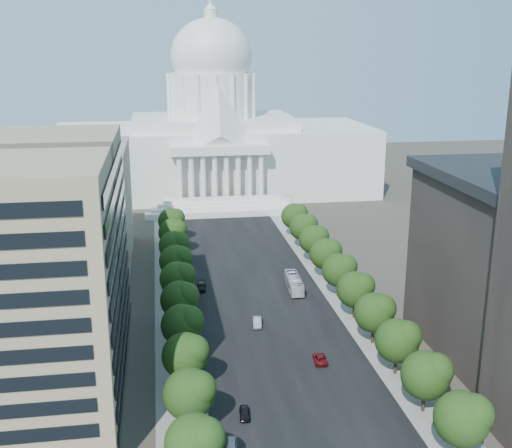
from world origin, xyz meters
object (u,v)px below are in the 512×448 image
car_silver (257,322)px  car_parked (232,446)px  car_red (320,359)px  car_dark_b (201,287)px  car_dark_a (245,413)px  city_bus (294,283)px

car_silver → car_parked: car_silver is taller
car_red → car_dark_b: 42.88m
car_red → car_parked: car_parked is taller
car_dark_a → car_silver: 33.17m
car_red → car_dark_b: (-18.42, 38.72, 0.09)m
car_red → city_bus: size_ratio=0.40×
car_red → car_parked: bearing=56.4°
car_red → city_bus: 35.52m
car_silver → city_bus: city_bus is taller
car_silver → car_parked: bearing=-97.2°
car_silver → car_dark_b: 23.81m
car_dark_a → city_bus: city_bus is taller
car_silver → car_dark_b: bearing=120.7°
car_dark_a → car_dark_b: bearing=97.5°
car_dark_a → car_parked: size_ratio=0.95×
car_red → city_bus: bearing=-89.6°
car_dark_a → city_bus: (18.56, 50.83, 1.03)m
car_parked → city_bus: (21.50, 58.82, 0.99)m
car_dark_a → car_parked: 8.51m
car_dark_a → car_dark_b: 54.23m
car_dark_b → car_parked: 62.15m
car_red → car_parked: 29.96m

